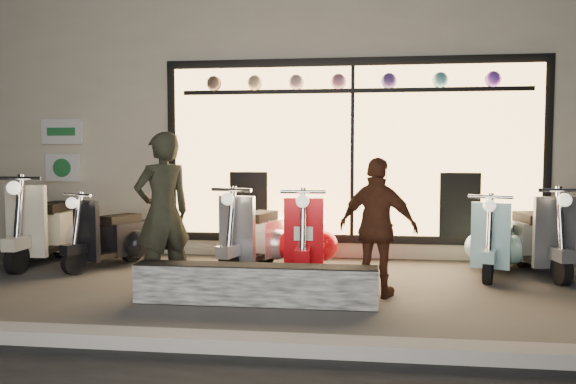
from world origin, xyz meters
name	(u,v)px	position (x,y,z in m)	size (l,w,h in m)	color
ground	(278,289)	(0.00, 0.00, 0.00)	(40.00, 40.00, 0.00)	#383533
kerb	(241,343)	(0.00, -2.00, 0.06)	(40.00, 0.25, 0.12)	slate
shop_building	(313,124)	(0.00, 4.98, 2.10)	(10.20, 6.23, 4.20)	beige
graffiti_barrier	(255,284)	(-0.14, -0.65, 0.20)	(2.45, 0.28, 0.40)	black
scooter_silver	(257,236)	(-0.43, 1.12, 0.42)	(0.75, 1.48, 1.06)	black
scooter_red	(307,239)	(0.23, 1.00, 0.42)	(0.48, 1.46, 1.05)	black
scooter_black	(118,237)	(-2.35, 1.07, 0.39)	(0.80, 1.33, 0.97)	black
scooter_cream	(52,228)	(-3.38, 1.22, 0.47)	(0.53, 1.63, 1.18)	black
scooter_blue	(494,241)	(2.61, 1.22, 0.40)	(0.73, 1.38, 0.99)	black
scooter_grey	(533,238)	(3.13, 1.35, 0.43)	(0.58, 1.50, 1.07)	black
man	(163,213)	(-1.22, -0.29, 0.87)	(0.64, 0.42, 1.75)	black
woman	(378,227)	(1.09, -0.19, 0.74)	(0.86, 0.36, 1.47)	#52291A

